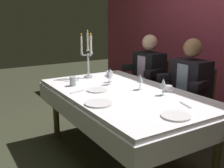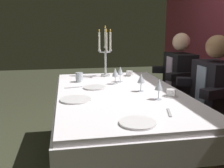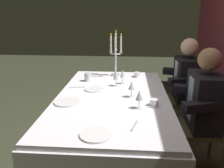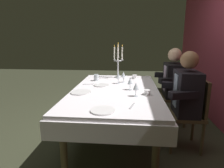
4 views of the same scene
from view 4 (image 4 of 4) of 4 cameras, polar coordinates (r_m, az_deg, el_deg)
The scene contains 18 objects.
ground_plane at distance 2.77m, azimuth 0.97°, elevation -16.49°, with size 12.00×12.00×0.00m, color #343625.
dining_table at distance 2.52m, azimuth 1.02°, elevation -4.13°, with size 1.94×1.14×0.74m.
candelabra at distance 3.18m, azimuth 1.81°, elevation 6.51°, with size 0.15×0.17×0.58m.
dinner_plate_0 at distance 2.67m, azimuth -3.17°, elevation -0.35°, with size 0.21×0.21×0.01m, color white.
dinner_plate_1 at distance 1.74m, azimuth -2.73°, elevation -7.90°, with size 0.23×0.23×0.01m, color white.
dinner_plate_2 at distance 2.34m, azimuth -9.26°, elevation -2.46°, with size 0.25×0.25×0.01m, color white.
wine_glass_0 at distance 2.86m, azimuth 3.44°, elevation 2.76°, with size 0.07×0.07×0.16m.
wine_glass_1 at distance 2.43m, azimuth 5.42°, elevation 0.85°, with size 0.07×0.07×0.16m.
wine_glass_2 at distance 2.77m, azimuth 1.91°, elevation 2.48°, with size 0.07×0.07×0.16m.
wine_glass_3 at distance 2.16m, azimuth 7.15°, elevation -0.76°, with size 0.07×0.07×0.16m.
water_tumbler_0 at distance 2.99m, azimuth -4.73°, elevation 1.93°, with size 0.08×0.08×0.10m, color silver.
coffee_cup_0 at distance 3.17m, azimuth 6.75°, elevation 2.12°, with size 0.13×0.12×0.06m.
coffee_cup_1 at distance 2.26m, azimuth 10.49°, elevation -2.57°, with size 0.13×0.12×0.06m.
spoon_0 at distance 3.34m, azimuth -3.92°, elevation 2.33°, with size 0.17×0.02×0.01m, color #B7B7BC.
fork_1 at distance 2.76m, azimuth -7.07°, elevation -0.07°, with size 0.17×0.02×0.01m, color #B7B7BC.
spoon_2 at distance 1.87m, azimuth 6.04°, elevation -6.52°, with size 0.17×0.02×0.01m, color #B7B7BC.
seated_diner_0 at distance 3.22m, azimuth 17.86°, elevation 1.19°, with size 0.63×0.48×1.24m.
seated_diner_1 at distance 2.52m, azimuth 21.48°, elevation -2.39°, with size 0.63×0.48×1.24m.
Camera 4 is at (2.40, 0.17, 1.38)m, focal length 30.61 mm.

